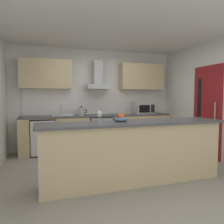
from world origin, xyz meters
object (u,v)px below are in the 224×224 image
Objects in this scene: refrigerator at (43,136)px; sink at (62,115)px; fruit_bowl at (121,119)px; oven at (99,132)px; wine_glass at (99,114)px; microwave at (143,108)px; kettle at (81,111)px; range_hood at (98,80)px; chopping_board at (123,114)px.

sink reaches higher than refrigerator.
sink is 2.27× the size of fruit_bowl.
fruit_bowl is (-0.23, -2.20, 0.56)m from oven.
wine_glass is (-0.58, -2.22, 0.64)m from oven.
wine_glass is (-1.81, -2.19, 0.05)m from microwave.
fruit_bowl is at bearing -83.88° from kettle.
refrigerator is 2.45m from wine_glass.
oven is at bearing 178.70° from microwave.
range_hood is (-1.23, 0.16, 0.74)m from microwave.
fruit_bowl is at bearing -72.36° from sink.
chopping_board is at bearing 60.73° from wine_glass.
wine_glass is (0.80, -2.22, 0.68)m from refrigerator.
chopping_board is at bearing 179.59° from microwave.
microwave is at bearing 50.47° from wine_glass.
oven is 0.79m from chopping_board.
chopping_board is (1.59, -0.03, -0.02)m from sink.
fruit_bowl is (-1.46, -2.17, -0.03)m from microwave.
kettle is at bearing 96.12° from fruit_bowl.
wine_glass is 0.81× the size of fruit_bowl.
kettle is 1.31× the size of fruit_bowl.
microwave is 1.47× the size of chopping_board.
wine_glass is at bearing -93.07° from kettle.
microwave reaches higher than wine_glass.
fruit_bowl reaches higher than oven.
oven is at bearing 75.37° from wine_glass.
oven is 1.33m from range_hood.
fruit_bowl is 0.65× the size of chopping_board.
wine_glass is at bearing -81.02° from sink.
refrigerator is at bearing -179.89° from oven.
kettle reaches higher than chopping_board.
microwave is at bearing -0.41° from chopping_board.
chopping_board is at bearing 0.51° from kettle.
refrigerator is at bearing -174.52° from range_hood.
wine_glass is (0.35, -2.23, 0.17)m from sink.
oven is 1.04m from sink.
microwave is 0.69× the size of range_hood.
wine_glass is at bearing -103.86° from range_hood.
range_hood is 4.05× the size of wine_glass.
wine_glass is (-0.12, -2.19, 0.09)m from kettle.
range_hood reaches higher than kettle.
microwave is 1.69m from kettle.
kettle is 1.12m from chopping_board.
fruit_bowl is 2.35m from chopping_board.
fruit_bowl is (-0.23, -2.33, -0.77)m from range_hood.
oven reaches higher than refrigerator.
sink is 2.32m from fruit_bowl.
refrigerator is 3.86× the size of fruit_bowl.
oven is 1.38m from refrigerator.
chopping_board is at bearing -2.08° from oven.
refrigerator is 4.78× the size of wine_glass.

